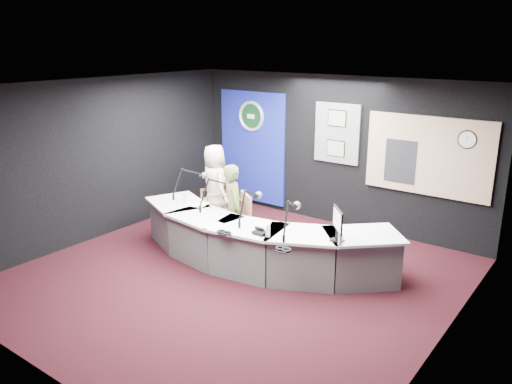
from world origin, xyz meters
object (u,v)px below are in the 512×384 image
Objects in this scene: armchair_right at (234,222)px; person_man at (215,185)px; armchair_left at (215,198)px; broadcast_desk at (254,242)px; person_woman at (234,208)px.

armchair_right is 0.65× the size of person_man.
armchair_left is at bearing 178.77° from armchair_right.
armchair_left reaches higher than broadcast_desk.
armchair_left is 0.26m from person_man.
armchair_left is 0.69× the size of person_woman.
person_man is 1.34m from person_woman.
armchair_left is 1.34m from armchair_right.
person_woman is at bearing 170.52° from person_man.
broadcast_desk is 4.52× the size of armchair_right.
broadcast_desk is 2.04m from person_man.
armchair_left is 1.36m from person_woman.
armchair_left is (-1.71, 1.04, 0.13)m from broadcast_desk.
person_man is (0.00, 0.00, 0.26)m from armchair_left.
person_man is at bearing 148.56° from broadcast_desk.
person_man is 1.04× the size of person_woman.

